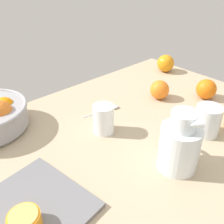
% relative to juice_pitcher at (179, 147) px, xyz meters
% --- Properties ---
extents(ground_plane, '(1.30, 0.82, 0.03)m').
position_rel_juice_pitcher_xyz_m(ground_plane, '(-0.03, 0.20, -0.08)').
color(ground_plane, tan).
extents(juice_pitcher, '(0.11, 0.15, 0.18)m').
position_rel_juice_pitcher_xyz_m(juice_pitcher, '(0.00, 0.00, 0.00)').
color(juice_pitcher, white).
rests_on(juice_pitcher, ground_plane).
extents(juice_glass, '(0.07, 0.07, 0.10)m').
position_rel_juice_pitcher_xyz_m(juice_glass, '(-0.04, 0.26, -0.02)').
color(juice_glass, white).
rests_on(juice_glass, ground_plane).
extents(second_glass, '(0.08, 0.08, 0.10)m').
position_rel_juice_pitcher_xyz_m(second_glass, '(0.20, 0.03, -0.02)').
color(second_glass, white).
rests_on(second_glass, ground_plane).
extents(orange_half_0, '(0.07, 0.07, 0.04)m').
position_rel_juice_pitcher_xyz_m(orange_half_0, '(-0.40, 0.10, -0.03)').
color(orange_half_0, orange).
rests_on(orange_half_0, cutting_board).
extents(loose_orange_1, '(0.08, 0.08, 0.08)m').
position_rel_juice_pitcher_xyz_m(loose_orange_1, '(0.41, 0.16, -0.02)').
color(loose_orange_1, orange).
rests_on(loose_orange_1, ground_plane).
extents(loose_orange_2, '(0.08, 0.08, 0.08)m').
position_rel_juice_pitcher_xyz_m(loose_orange_2, '(0.27, 0.28, -0.03)').
color(loose_orange_2, orange).
rests_on(loose_orange_2, ground_plane).
extents(loose_orange_3, '(0.08, 0.08, 0.08)m').
position_rel_juice_pitcher_xyz_m(loose_orange_3, '(0.52, 0.44, -0.02)').
color(loose_orange_3, orange).
rests_on(loose_orange_3, ground_plane).
extents(spoon, '(0.15, 0.05, 0.01)m').
position_rel_juice_pitcher_xyz_m(spoon, '(0.05, 0.35, -0.06)').
color(spoon, silver).
rests_on(spoon, ground_plane).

